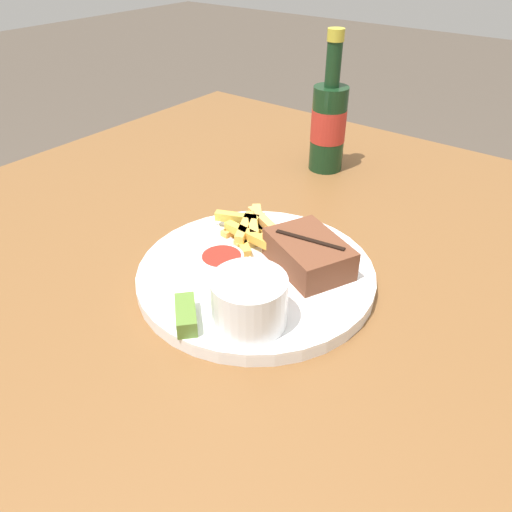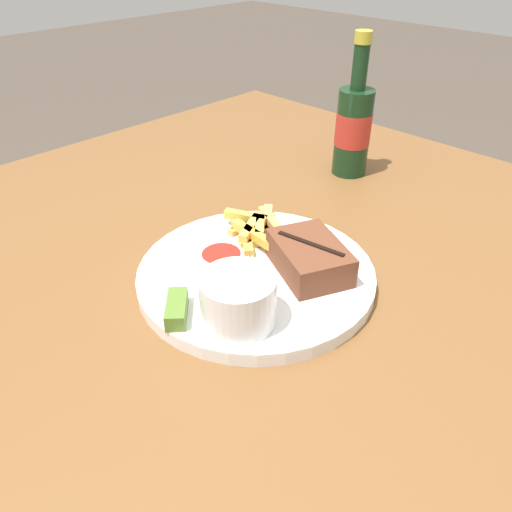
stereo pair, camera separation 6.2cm
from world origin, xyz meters
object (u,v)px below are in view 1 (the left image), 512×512
(fork_utensil, at_px, (227,239))
(dipping_sauce_cup, at_px, (222,263))
(coleslaw_cup, at_px, (249,299))
(pickle_spear, at_px, (189,316))
(steak_portion, at_px, (309,254))
(beer_bottle, at_px, (329,123))
(dinner_plate, at_px, (256,275))

(fork_utensil, bearing_deg, dipping_sauce_cup, -32.07)
(coleslaw_cup, bearing_deg, pickle_spear, -139.70)
(pickle_spear, bearing_deg, steak_portion, 75.14)
(dipping_sauce_cup, height_order, beer_bottle, beer_bottle)
(dinner_plate, xyz_separation_m, beer_bottle, (-0.11, 0.35, 0.08))
(beer_bottle, bearing_deg, coleslaw_cup, -69.35)
(coleslaw_cup, relative_size, fork_utensil, 0.65)
(steak_portion, xyz_separation_m, coleslaw_cup, (0.01, -0.13, 0.01))
(dinner_plate, height_order, coleslaw_cup, coleslaw_cup)
(coleslaw_cup, xyz_separation_m, beer_bottle, (-0.16, 0.44, 0.04))
(beer_bottle, bearing_deg, dinner_plate, -72.73)
(steak_portion, relative_size, dipping_sauce_cup, 2.33)
(coleslaw_cup, bearing_deg, beer_bottle, 110.65)
(dipping_sauce_cup, bearing_deg, steak_portion, 44.45)
(coleslaw_cup, distance_m, beer_bottle, 0.47)
(steak_portion, bearing_deg, fork_utensil, -172.95)
(steak_portion, height_order, pickle_spear, steak_portion)
(dipping_sauce_cup, height_order, pickle_spear, dipping_sauce_cup)
(pickle_spear, bearing_deg, fork_utensil, 116.59)
(steak_portion, bearing_deg, dinner_plate, -137.67)
(dinner_plate, distance_m, steak_portion, 0.07)
(steak_portion, xyz_separation_m, beer_bottle, (-0.16, 0.31, 0.05))
(fork_utensil, relative_size, beer_bottle, 0.53)
(dipping_sauce_cup, xyz_separation_m, beer_bottle, (-0.08, 0.39, 0.05))
(coleslaw_cup, xyz_separation_m, dipping_sauce_cup, (-0.08, 0.05, -0.02))
(dinner_plate, xyz_separation_m, coleslaw_cup, (0.05, -0.08, 0.04))
(dinner_plate, xyz_separation_m, fork_utensil, (-0.07, 0.03, 0.01))
(steak_portion, relative_size, fork_utensil, 1.01)
(dipping_sauce_cup, bearing_deg, beer_bottle, 101.85)
(dinner_plate, bearing_deg, pickle_spear, -88.18)
(coleslaw_cup, distance_m, dipping_sauce_cup, 0.10)
(pickle_spear, bearing_deg, coleslaw_cup, 40.30)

